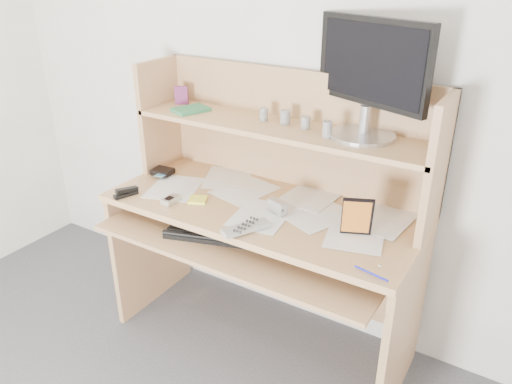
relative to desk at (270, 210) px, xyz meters
The scene contains 19 objects.
back_wall 0.60m from the desk, 90.00° to the left, with size 3.60×0.04×2.50m, color white.
desk is the anchor object (origin of this frame).
paper_clutter 0.10m from the desk, 90.00° to the right, with size 1.32×0.54×0.01m, color silver.
keyboard 0.28m from the desk, 113.75° to the right, with size 0.47×0.28×0.03m.
tv_remote 0.32m from the desk, 77.76° to the right, with size 0.06×0.20×0.02m, color gray.
flip_phone 0.45m from the desk, 143.95° to the right, with size 0.05×0.09×0.02m, color silver.
stapler 0.67m from the desk, 150.93° to the right, with size 0.03×0.11×0.03m, color black.
wallet 0.61m from the desk, behind, with size 0.10×0.08×0.03m, color black.
sticky_note_pad 0.33m from the desk, 145.71° to the right, with size 0.08×0.08×0.01m, color #F6F040.
digital_camera 0.17m from the desk, 47.54° to the right, with size 0.09×0.04×0.06m, color #AEAEB0.
game_case 0.49m from the desk, 14.50° to the right, with size 0.12×0.01×0.17m, color black.
blue_pen 0.69m from the desk, 29.58° to the right, with size 0.01×0.01×0.13m, color #171AAE.
card_box 0.73m from the desk, 168.50° to the left, with size 0.06×0.02×0.09m, color maroon.
shelf_book 0.61m from the desk, behind, with size 0.12×0.16×0.02m, color #2F774F.
chip_stack_a 0.43m from the desk, 81.57° to the left, with size 0.04×0.04×0.06m, color black.
chip_stack_b 0.43m from the desk, 135.08° to the left, with size 0.04×0.04×0.06m, color silver.
chip_stack_c 0.44m from the desk, 35.97° to the left, with size 0.04×0.04×0.05m, color black.
chip_stack_d 0.49m from the desk, ahead, with size 0.04×0.04×0.07m, color silver.
monitor 0.75m from the desk, 19.71° to the left, with size 0.51×0.28×0.46m.
Camera 1 is at (1.01, -0.21, 1.74)m, focal length 35.00 mm.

